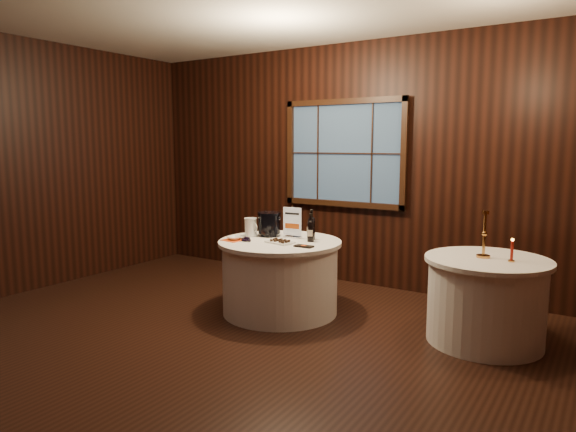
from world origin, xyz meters
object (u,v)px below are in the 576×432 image
Objects in this scene: ice_bucket at (269,224)px; chocolate_plate at (280,242)px; main_table at (280,276)px; grape_bunch at (247,239)px; port_bottle_left at (311,227)px; port_bottle_right at (311,229)px; side_table at (486,300)px; red_candle at (512,252)px; cracker_bowl at (234,238)px; chocolate_box at (304,246)px; brass_candlestick at (484,241)px; glass_pitcher at (251,227)px; sign_stand at (292,227)px.

chocolate_plate is at bearing -40.42° from ice_bucket.
grape_bunch reaches higher than main_table.
port_bottle_left reaches higher than port_bottle_right.
red_candle reaches higher than side_table.
port_bottle_right is 2.09× the size of cracker_bowl.
ice_bucket reaches higher than chocolate_box.
side_table is 2.51m from cracker_bowl.
red_candle is (2.12, 0.38, 0.06)m from chocolate_plate.
brass_candlestick reaches higher than grape_bunch.
port_bottle_left is 1.95m from red_candle.
main_table is 0.63m from cracker_bowl.
grape_bunch is at bearing 8.04° from cracker_bowl.
main_table is 0.64m from glass_pitcher.
cracker_bowl reaches higher than side_table.
port_bottle_left is 1.71m from brass_candlestick.
port_bottle_right reaches higher than grape_bunch.
chocolate_plate is at bearing -96.47° from port_bottle_left.
chocolate_plate is 1.93m from brass_candlestick.
sign_stand is at bearing 35.08° from glass_pitcher.
main_table is at bearing 9.26° from glass_pitcher.
grape_bunch reaches higher than chocolate_box.
port_bottle_right is at bearing 26.81° from cracker_bowl.
port_bottle_left reaches higher than grape_bunch.
sign_stand reaches higher than red_candle.
sign_stand is at bearing 134.03° from chocolate_box.
sign_stand is 1.93m from brass_candlestick.
red_candle is at bearing -17.31° from port_bottle_right.
chocolate_box is 1.86m from red_candle.
chocolate_box is 0.44× the size of brass_candlestick.
brass_candlestick is (2.37, 0.26, 0.05)m from glass_pitcher.
brass_candlestick is (2.22, 0.52, 0.13)m from grape_bunch.
grape_bunch is (-0.34, -0.10, 0.01)m from chocolate_plate.
port_bottle_left is 0.40m from chocolate_plate.
sign_stand reaches higher than glass_pitcher.
port_bottle_left is 1.09× the size of port_bottle_right.
cracker_bowl is at bearing -140.98° from sign_stand.
main_table is at bearing -178.87° from port_bottle_right.
glass_pitcher is (-0.44, -0.16, -0.02)m from sign_stand.
cracker_bowl is at bearing -174.65° from port_bottle_right.
chocolate_box is at bearing -21.82° from main_table.
sign_stand is at bearing 142.55° from port_bottle_right.
chocolate_box is (0.35, -0.35, -0.11)m from sign_stand.
port_bottle_right is 0.54m from ice_bucket.
port_bottle_left is 1.06× the size of chocolate_plate.
chocolate_plate is 0.72× the size of brass_candlestick.
brass_candlestick is (1.66, 0.18, 0.02)m from port_bottle_right.
cracker_bowl is at bearing -150.36° from main_table.
port_bottle_right reaches higher than chocolate_plate.
glass_pitcher is 0.29m from cracker_bowl.
side_table is at bearing 12.83° from grape_bunch.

